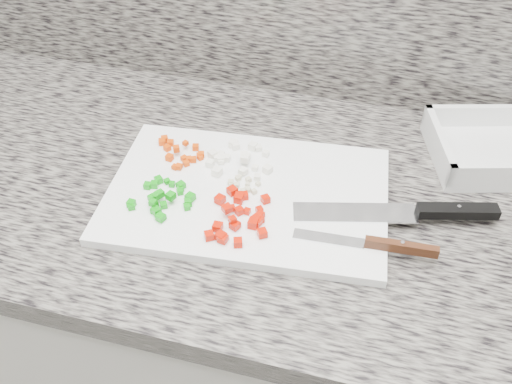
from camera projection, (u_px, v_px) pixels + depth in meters
cabinet at (273, 347)px, 1.25m from camera, size 3.92×0.62×0.86m
countertop at (278, 197)px, 0.95m from camera, size 3.96×0.64×0.04m
cutting_board at (247, 194)px, 0.92m from camera, size 0.47×0.33×0.01m
carrot_pile at (180, 152)px, 0.98m from camera, size 0.09×0.08×0.02m
onion_pile at (235, 157)px, 0.96m from camera, size 0.12×0.10×0.02m
green_pepper_pile at (163, 197)px, 0.89m from camera, size 0.10×0.10×0.02m
red_pepper_pile at (239, 216)px, 0.86m from camera, size 0.10×0.12×0.02m
garlic_pile at (242, 185)px, 0.92m from camera, size 0.05×0.04×0.01m
chef_knife at (422, 212)px, 0.87m from camera, size 0.31×0.11×0.02m
paring_knife at (383, 245)px, 0.82m from camera, size 0.21×0.03×0.02m
tray at (506, 150)px, 0.99m from camera, size 0.29×0.24×0.05m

